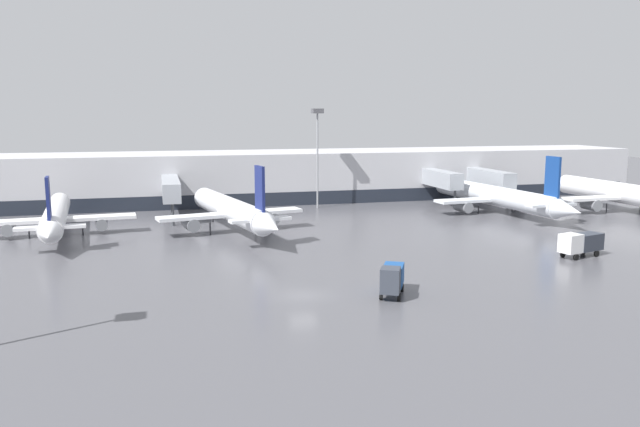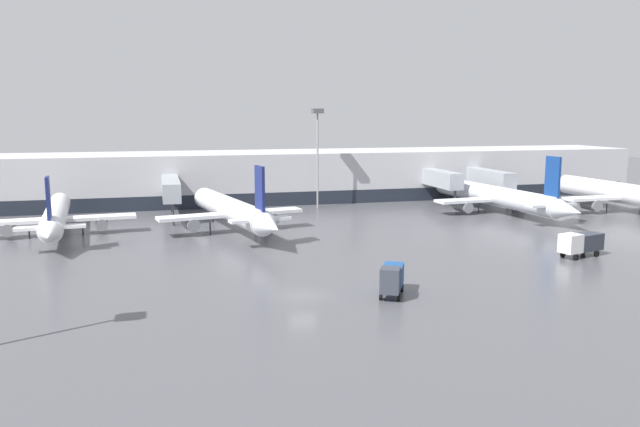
{
  "view_description": "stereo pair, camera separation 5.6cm",
  "coord_description": "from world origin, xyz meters",
  "px_view_note": "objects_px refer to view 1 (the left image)",
  "views": [
    {
      "loc": [
        -12.07,
        -52.17,
        15.98
      ],
      "look_at": [
        8.35,
        26.09,
        3.0
      ],
      "focal_mm": 35.0,
      "sensor_mm": 36.0,
      "label": 1
    },
    {
      "loc": [
        -12.02,
        -52.19,
        15.98
      ],
      "look_at": [
        8.35,
        26.09,
        3.0
      ],
      "focal_mm": 35.0,
      "sensor_mm": 36.0,
      "label": 2
    }
  ],
  "objects_px": {
    "service_truck_1": "(581,243)",
    "apron_light_mast_0": "(317,129)",
    "parked_jet_0": "(493,196)",
    "parked_jet_4": "(622,193)",
    "parked_jet_3": "(232,210)",
    "parked_jet_2": "(55,216)",
    "service_truck_0": "(392,278)"
  },
  "relations": [
    {
      "from": "parked_jet_0",
      "to": "parked_jet_2",
      "type": "xyz_separation_m",
      "value": [
        -66.24,
        -3.66,
        -0.05
      ]
    },
    {
      "from": "parked_jet_0",
      "to": "apron_light_mast_0",
      "type": "bearing_deg",
      "value": 60.82
    },
    {
      "from": "parked_jet_0",
      "to": "parked_jet_3",
      "type": "distance_m",
      "value": 44.01
    },
    {
      "from": "parked_jet_0",
      "to": "parked_jet_4",
      "type": "bearing_deg",
      "value": -109.01
    },
    {
      "from": "parked_jet_3",
      "to": "parked_jet_4",
      "type": "height_order",
      "value": "parked_jet_3"
    },
    {
      "from": "parked_jet_0",
      "to": "parked_jet_4",
      "type": "distance_m",
      "value": 21.21
    },
    {
      "from": "service_truck_0",
      "to": "parked_jet_4",
      "type": "bearing_deg",
      "value": 150.44
    },
    {
      "from": "service_truck_1",
      "to": "apron_light_mast_0",
      "type": "distance_m",
      "value": 49.03
    },
    {
      "from": "parked_jet_3",
      "to": "apron_light_mast_0",
      "type": "bearing_deg",
      "value": -53.62
    },
    {
      "from": "service_truck_1",
      "to": "apron_light_mast_0",
      "type": "relative_size",
      "value": 0.35
    },
    {
      "from": "parked_jet_2",
      "to": "apron_light_mast_0",
      "type": "bearing_deg",
      "value": -73.98
    },
    {
      "from": "parked_jet_2",
      "to": "parked_jet_0",
      "type": "bearing_deg",
      "value": -92.19
    },
    {
      "from": "service_truck_1",
      "to": "parked_jet_0",
      "type": "bearing_deg",
      "value": -118.47
    },
    {
      "from": "parked_jet_4",
      "to": "service_truck_0",
      "type": "xyz_separation_m",
      "value": [
        -53.88,
        -35.45,
        -1.39
      ]
    },
    {
      "from": "parked_jet_3",
      "to": "apron_light_mast_0",
      "type": "xyz_separation_m",
      "value": [
        16.82,
        18.58,
        10.38
      ]
    },
    {
      "from": "parked_jet_2",
      "to": "parked_jet_4",
      "type": "height_order",
      "value": "parked_jet_4"
    },
    {
      "from": "service_truck_0",
      "to": "apron_light_mast_0",
      "type": "xyz_separation_m",
      "value": [
        6.61,
        52.31,
        11.77
      ]
    },
    {
      "from": "apron_light_mast_0",
      "to": "parked_jet_4",
      "type": "bearing_deg",
      "value": -19.63
    },
    {
      "from": "parked_jet_3",
      "to": "service_truck_0",
      "type": "height_order",
      "value": "parked_jet_3"
    },
    {
      "from": "parked_jet_0",
      "to": "service_truck_0",
      "type": "xyz_separation_m",
      "value": [
        -33.27,
        -40.48,
        -1.09
      ]
    },
    {
      "from": "parked_jet_0",
      "to": "parked_jet_2",
      "type": "bearing_deg",
      "value": 87.89
    },
    {
      "from": "service_truck_1",
      "to": "apron_light_mast_0",
      "type": "bearing_deg",
      "value": -81.49
    },
    {
      "from": "parked_jet_3",
      "to": "service_truck_1",
      "type": "bearing_deg",
      "value": -135.93
    },
    {
      "from": "parked_jet_0",
      "to": "apron_light_mast_0",
      "type": "xyz_separation_m",
      "value": [
        -26.67,
        11.82,
        10.68
      ]
    },
    {
      "from": "parked_jet_3",
      "to": "service_truck_1",
      "type": "distance_m",
      "value": 43.98
    },
    {
      "from": "parked_jet_3",
      "to": "service_truck_1",
      "type": "relative_size",
      "value": 5.67
    },
    {
      "from": "parked_jet_0",
      "to": "service_truck_1",
      "type": "xyz_separation_m",
      "value": [
        -7.24,
        -31.63,
        -1.09
      ]
    },
    {
      "from": "parked_jet_2",
      "to": "parked_jet_3",
      "type": "relative_size",
      "value": 0.98
    },
    {
      "from": "parked_jet_0",
      "to": "parked_jet_2",
      "type": "relative_size",
      "value": 1.22
    },
    {
      "from": "parked_jet_2",
      "to": "parked_jet_4",
      "type": "xyz_separation_m",
      "value": [
        86.84,
        -1.38,
        0.35
      ]
    },
    {
      "from": "parked_jet_4",
      "to": "apron_light_mast_0",
      "type": "distance_m",
      "value": 51.25
    },
    {
      "from": "parked_jet_0",
      "to": "parked_jet_2",
      "type": "distance_m",
      "value": 66.34
    }
  ]
}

